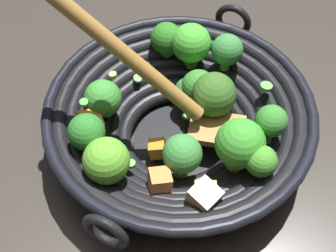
% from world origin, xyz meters
% --- Properties ---
extents(ground_plane, '(4.00, 4.00, 0.00)m').
position_xyz_m(ground_plane, '(0.00, 0.00, 0.00)').
color(ground_plane, '#332D28').
extents(wok, '(0.34, 0.34, 0.25)m').
position_xyz_m(wok, '(-0.00, 0.00, 0.06)').
color(wok, black).
rests_on(wok, ground).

